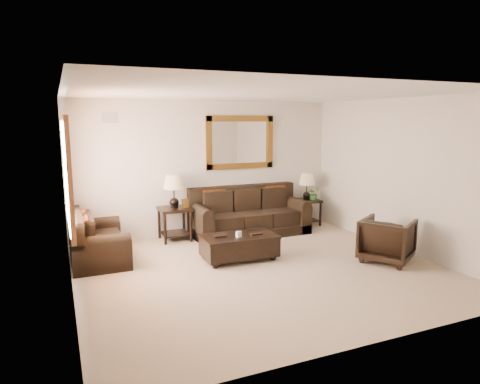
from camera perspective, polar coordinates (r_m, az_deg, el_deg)
name	(u,v)px	position (r m, az deg, el deg)	size (l,w,h in m)	color
room	(262,184)	(6.50, 2.89, 1.03)	(5.51, 5.01, 2.71)	tan
window	(68,173)	(6.71, -21.97, 2.33)	(0.07, 1.96, 1.66)	white
mirror	(240,142)	(8.97, 0.03, 6.62)	(1.50, 0.06, 1.10)	#533910
air_vent	(109,118)	(8.30, -17.04, 9.42)	(0.25, 0.02, 0.18)	#999999
sofa	(248,217)	(8.79, 1.13, -3.33)	(2.35, 1.01, 0.96)	black
loveseat	(95,243)	(7.51, -18.78, -6.46)	(0.88, 1.48, 0.83)	black
end_table_left	(174,197)	(8.32, -8.77, -0.72)	(0.59, 0.59, 1.29)	black
end_table_right	(307,191)	(9.55, 8.89, 0.07)	(0.53, 0.53, 1.16)	black
coffee_table	(239,244)	(7.19, -0.11, -7.01)	(1.26, 0.70, 0.53)	black
armchair	(387,238)	(7.48, 19.02, -5.80)	(0.78, 0.73, 0.80)	black
potted_plant	(313,195)	(9.54, 9.76, -0.37)	(0.26, 0.29, 0.23)	#2A591E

